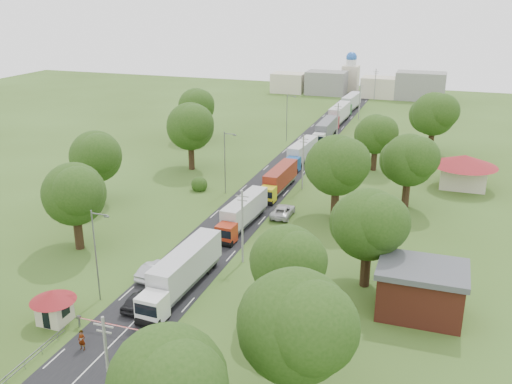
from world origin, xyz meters
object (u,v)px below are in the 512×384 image
at_px(truck_0, 182,271).
at_px(pedestrian_near, 82,340).
at_px(info_sign, 320,149).
at_px(car_lane_mid, 153,270).
at_px(boom_barrier, 107,325).
at_px(car_lane_front, 138,300).
at_px(guard_booth, 53,302).

height_order(truck_0, pedestrian_near, truck_0).
xyz_separation_m(info_sign, car_lane_mid, (-7.88, -48.72, -2.17)).
relative_size(boom_barrier, car_lane_mid, 1.82).
distance_m(car_lane_front, pedestrian_near, 8.11).
bearing_deg(guard_booth, car_lane_front, 38.89).
bearing_deg(car_lane_mid, pedestrian_near, 97.87).
distance_m(boom_barrier, truck_0, 10.20).
height_order(car_lane_mid, pedestrian_near, pedestrian_near).
xyz_separation_m(guard_booth, pedestrian_near, (5.18, -3.04, -1.19)).
distance_m(boom_barrier, car_lane_mid, 11.36).
distance_m(guard_booth, info_sign, 61.27).
relative_size(boom_barrier, pedestrian_near, 4.76).
bearing_deg(truck_0, car_lane_front, -120.80).
distance_m(info_sign, truck_0, 50.50).
xyz_separation_m(guard_booth, car_lane_front, (6.20, 5.00, -1.38)).
relative_size(car_lane_front, pedestrian_near, 2.38).
bearing_deg(pedestrian_near, boom_barrier, 75.00).
relative_size(info_sign, car_lane_mid, 0.81).
bearing_deg(boom_barrier, car_lane_mid, 96.67).
bearing_deg(car_lane_front, car_lane_mid, -75.15).
height_order(boom_barrier, car_lane_front, car_lane_front).
distance_m(info_sign, pedestrian_near, 63.48).
height_order(info_sign, pedestrian_near, info_sign).
distance_m(guard_booth, pedestrian_near, 6.12).
bearing_deg(car_lane_mid, boom_barrier, 101.90).
distance_m(boom_barrier, info_sign, 60.39).
height_order(boom_barrier, info_sign, info_sign).
xyz_separation_m(truck_0, pedestrian_near, (-3.77, -12.66, -1.28)).
relative_size(truck_0, car_lane_mid, 3.04).
distance_m(info_sign, car_lane_mid, 49.40).
xyz_separation_m(info_sign, pedestrian_near, (-7.22, -63.04, -2.03)).
bearing_deg(boom_barrier, truck_0, 72.07).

